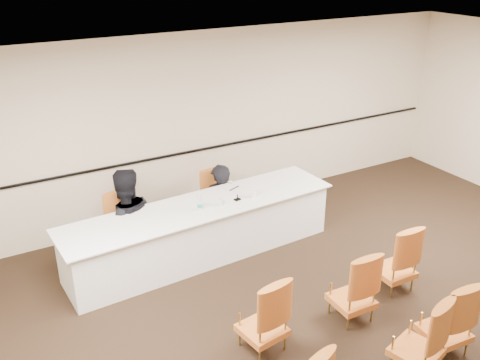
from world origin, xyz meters
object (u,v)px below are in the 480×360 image
Objects in this scene: coffee_cup at (254,193)px; aud_chair_front_right at (395,256)px; panelist_second at (126,228)px; aud_chair_back_right at (447,316)px; panelist_main_chair at (220,201)px; aud_chair_front_left at (263,313)px; panel_table at (202,231)px; panelist_second_chair at (126,226)px; aud_chair_front_mid at (353,285)px; drinking_glass at (221,202)px; panelist_main at (220,212)px; water_bottle at (200,202)px; aud_chair_back_mid at (419,334)px; microphone at (237,192)px.

coffee_cup reaches higher than aud_chair_front_right.
panelist_second is 4.38m from aud_chair_back_right.
panelist_second is at bearing 180.00° from panelist_main_chair.
aud_chair_front_left is (-1.07, -1.97, -0.41)m from coffee_cup.
panel_table is at bearing 151.58° from panelist_second.
aud_chair_front_mid is at bearing -58.07° from panelist_second_chair.
panelist_main_chair is 2.81m from aud_chair_front_mid.
panelist_second reaches higher than drinking_glass.
aud_chair_front_mid reaches higher than panel_table.
aud_chair_back_right is (0.83, -3.75, 0.19)m from panelist_main.
panelist_second_chair is 4.38m from aud_chair_back_right.
panelist_second is at bearing 143.61° from water_bottle.
panelist_second is at bearing 127.71° from aud_chair_back_right.
aud_chair_back_mid is (-0.89, -1.23, 0.00)m from aud_chair_front_right.
aud_chair_back_right is at bearing -86.89° from microphone.
panelist_main_chair is 3.84m from aud_chair_back_right.
aud_chair_front_mid is at bearing -11.11° from aud_chair_front_left.
panelist_main is (0.61, 0.62, -0.12)m from panel_table.
aud_chair_front_mid is 0.92m from aud_chair_front_right.
panel_table is 0.88m from panelist_main.
aud_chair_back_right is at bearing -106.70° from aud_chair_front_right.
coffee_cup is at bearing -2.03° from water_bottle.
water_bottle reaches higher than aud_chair_back_right.
panel_table is 2.37m from aud_chair_front_mid.
panelist_main_chair is at bearing 64.32° from aud_chair_front_left.
water_bottle reaches higher than panelist_second_chair.
aud_chair_back_right is (1.72, -1.03, 0.00)m from aud_chair_front_left.
panelist_main_chair is at bearing 63.94° from drinking_glass.
panelist_main is at bearing 79.57° from aud_chair_back_mid.
aud_chair_front_right is at bearing 122.10° from panelist_main.
panelist_second is 18.23× the size of drinking_glass.
aud_chair_back_right is (0.91, -3.03, -0.47)m from microphone.
panelist_main_chair is 1.00× the size of aud_chair_front_left.
water_bottle reaches higher than aud_chair_back_mid.
aud_chair_back_right is (2.39, -3.67, 0.03)m from panelist_second.
panel_table is at bearing 52.21° from panelist_main.
aud_chair_front_mid is at bearing 103.50° from panelist_main.
panelist_main_chair is 1.56m from panelist_second_chair.
aud_chair_front_right is at bearing -3.84° from aud_chair_front_left.
panelist_second is 1.92× the size of aud_chair_back_right.
panelist_second is (-1.56, -0.07, -0.03)m from panelist_main_chair.
drinking_glass is 2.08m from aud_chair_front_left.
aud_chair_front_left and aud_chair_back_right have the same top height.
microphone reaches higher than drinking_glass.
coffee_cup is at bearing -21.41° from microphone.
aud_chair_back_mid is at bearing -96.07° from microphone.
panelist_second_chair reaches higher than drinking_glass.
drinking_glass is 3.26m from aud_chair_back_right.
panelist_second is at bearing 101.35° from aud_chair_back_mid.
aud_chair_front_mid is at bearing -86.09° from panelist_main_chair.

